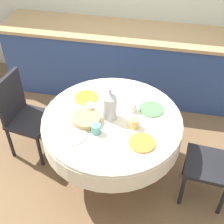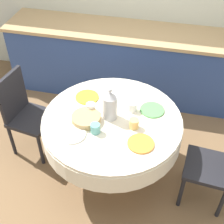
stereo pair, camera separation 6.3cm
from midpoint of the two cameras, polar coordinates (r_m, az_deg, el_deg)
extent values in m
plane|color=brown|center=(3.28, 0.55, -10.73)|extent=(12.00, 12.00, 0.00)
cube|color=#2D4784|center=(4.02, 4.96, 8.63)|extent=(3.20, 0.60, 0.85)
cube|color=tan|center=(3.80, 5.36, 14.29)|extent=(3.24, 0.64, 0.04)
cylinder|color=brown|center=(3.27, 0.56, -10.51)|extent=(0.44, 0.44, 0.04)
cylinder|color=brown|center=(3.07, 0.59, -7.49)|extent=(0.11, 0.11, 0.49)
cylinder|color=silver|center=(2.82, 0.64, -3.05)|extent=(1.25, 1.25, 0.18)
cylinder|color=silver|center=(2.75, 0.65, -1.49)|extent=(1.24, 1.24, 0.03)
cube|color=black|center=(2.91, 17.74, -9.56)|extent=(0.44, 0.44, 0.04)
cylinder|color=black|center=(2.96, 13.12, -14.11)|extent=(0.04, 0.04, 0.40)
cylinder|color=black|center=(3.18, 14.07, -9.05)|extent=(0.04, 0.04, 0.40)
cylinder|color=black|center=(3.00, 19.98, -15.42)|extent=(0.04, 0.04, 0.40)
cylinder|color=black|center=(3.22, 20.33, -10.30)|extent=(0.04, 0.04, 0.40)
cube|color=black|center=(3.30, -13.88, -1.24)|extent=(0.46, 0.46, 0.04)
cube|color=black|center=(3.24, -17.27, 2.96)|extent=(0.10, 0.38, 0.47)
cylinder|color=black|center=(3.47, -9.31, -2.85)|extent=(0.04, 0.04, 0.40)
cylinder|color=black|center=(3.28, -12.36, -6.82)|extent=(0.04, 0.04, 0.40)
cylinder|color=black|center=(3.63, -14.14, -1.31)|extent=(0.04, 0.04, 0.40)
cylinder|color=black|center=(3.45, -17.32, -4.98)|extent=(0.04, 0.04, 0.40)
cylinder|color=white|center=(2.61, -6.50, -4.07)|extent=(0.22, 0.22, 0.01)
cylinder|color=#5BA39E|center=(2.59, -2.37, -3.02)|extent=(0.08, 0.08, 0.09)
cylinder|color=orange|center=(2.54, 5.99, -5.77)|extent=(0.22, 0.22, 0.01)
cylinder|color=#DBB766|center=(2.64, 4.72, -2.14)|extent=(0.08, 0.08, 0.09)
cylinder|color=yellow|center=(2.97, -3.98, 2.75)|extent=(0.22, 0.22, 0.01)
cylinder|color=white|center=(2.79, -3.26, 0.78)|extent=(0.08, 0.08, 0.09)
cylinder|color=#5BA85B|center=(2.85, 7.98, 0.39)|extent=(0.22, 0.22, 0.01)
cylinder|color=white|center=(2.80, 4.36, 0.97)|extent=(0.08, 0.08, 0.09)
cylinder|color=#B2B2B7|center=(2.68, 0.30, 0.83)|extent=(0.12, 0.12, 0.23)
cone|color=#B2B2B7|center=(2.59, 0.31, 3.17)|extent=(0.11, 0.11, 0.05)
sphere|color=#B2B2B7|center=(2.56, 0.32, 3.96)|extent=(0.04, 0.04, 0.04)
cylinder|color=tan|center=(2.71, -4.10, -1.19)|extent=(0.25, 0.25, 0.06)
camera|label=1|loc=(0.03, -89.33, 0.59)|focal=50.00mm
camera|label=2|loc=(0.03, 90.67, -0.59)|focal=50.00mm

